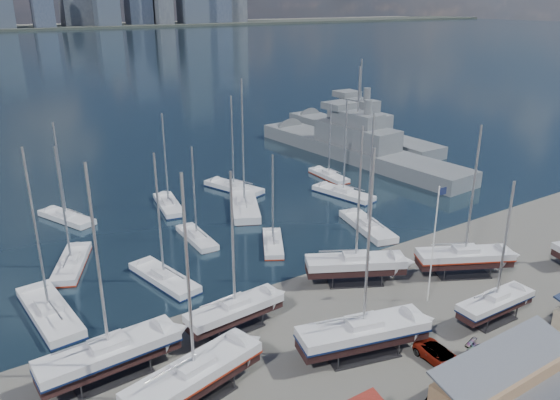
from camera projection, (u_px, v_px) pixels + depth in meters
ground at (371, 316)px, 50.44m from camera, size 1400.00×1400.00×0.00m
shed_grey at (533, 395)px, 37.18m from camera, size 12.60×8.40×4.17m
sailboat_cradle_0 at (110, 354)px, 41.52m from camera, size 10.94×3.53×17.35m
sailboat_cradle_1 at (194, 375)px, 39.16m from camera, size 11.26×5.46×17.42m
sailboat_cradle_2 at (235, 310)px, 47.64m from camera, size 9.11×3.12×14.72m
sailboat_cradle_3 at (363, 332)px, 44.19m from camera, size 11.37×5.73×17.58m
sailboat_cradle_4 at (356, 264)px, 55.72m from camera, size 10.24×7.23×16.45m
sailboat_cradle_5 at (495, 303)px, 48.94m from camera, size 8.23×2.51×13.42m
sailboat_cradle_6 at (464, 257)px, 57.28m from camera, size 10.19×7.12×16.19m
sailboat_moored_0 at (50, 314)px, 50.11m from camera, size 3.98×11.52×16.93m
sailboat_moored_1 at (72, 265)px, 59.49m from camera, size 6.44×9.78×14.27m
sailboat_moored_2 at (67, 218)px, 72.01m from camera, size 5.82×9.42×13.79m
sailboat_moored_3 at (164, 279)px, 56.42m from camera, size 4.48×10.02×14.47m
sailboat_moored_4 at (197, 238)px, 66.06m from camera, size 2.64×8.24×12.30m
sailboat_moored_5 at (169, 206)px, 76.40m from camera, size 4.28×9.69×14.01m
sailboat_moored_6 at (273, 244)px, 64.52m from camera, size 5.88×7.93×11.79m
sailboat_moored_7 at (244, 207)px, 76.05m from camera, size 8.54×12.74×18.81m
sailboat_moored_8 at (234, 188)px, 83.49m from camera, size 6.00×10.50×15.15m
sailboat_moored_9 at (367, 227)px, 69.18m from camera, size 5.23×10.77×15.68m
sailboat_moored_10 at (343, 194)px, 80.94m from camera, size 4.92×10.39×14.98m
sailboat_moored_11 at (329, 176)px, 89.31m from camera, size 2.82×8.66×12.78m
naval_ship_east at (356, 150)px, 99.83m from camera, size 10.51×47.77×18.27m
naval_ship_west at (358, 131)px, 114.22m from camera, size 7.24×42.09×17.78m
car_b at (446, 394)px, 39.49m from camera, size 4.24×2.36×1.32m
car_c at (441, 356)px, 43.71m from camera, size 2.37×4.73×1.29m
car_d at (497, 359)px, 43.21m from camera, size 3.09×5.12×1.39m
flagpole at (435, 237)px, 50.71m from camera, size 1.04×0.12×11.76m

